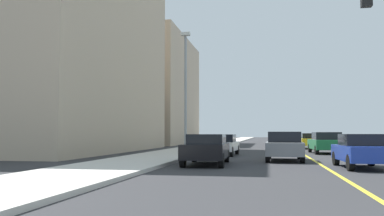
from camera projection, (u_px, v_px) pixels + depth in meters
The scene contains 13 objects.
ground at pixel (290, 146), 44.87m from camera, with size 192.00×192.00×0.00m, color #2D2D30.
sidewalk_left at pixel (212, 145), 46.50m from camera, with size 3.85×168.00×0.15m, color beige.
sidewalk_right at pixel (373, 146), 43.25m from camera, with size 3.85×168.00×0.15m, color #B2ADA3.
lane_marking_center at pixel (290, 146), 44.87m from camera, with size 0.16×144.00×0.01m, color yellow.
building_left_near at pixel (29, 48), 33.33m from camera, with size 17.61×21.59×17.03m, color tan.
building_left_far at pixel (125, 92), 55.57m from camera, with size 17.59×18.82×14.24m, color tan.
street_lamp at pixel (186, 86), 24.59m from camera, with size 0.56×0.28×7.52m.
car_black at pixel (207, 148), 18.68m from camera, with size 1.99×4.50×1.41m.
car_white at pixel (222, 145), 26.54m from camera, with size 1.97×4.36×1.38m.
car_gray at pixel (284, 146), 21.28m from camera, with size 1.98×4.29×1.53m.
car_blue at pixel (361, 151), 16.77m from camera, with size 1.86×3.92×1.42m.
car_yellow at pixel (311, 141), 37.90m from camera, with size 1.96×4.55×1.44m.
car_green at pixel (326, 143), 28.75m from camera, with size 2.12×4.42×1.53m.
Camera 1 is at (-2.37, -4.30, 1.47)m, focal length 37.64 mm.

